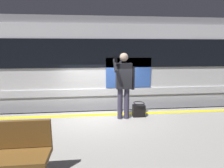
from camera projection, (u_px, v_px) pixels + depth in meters
The scene contains 8 objects.
ground_plane at pixel (102, 145), 5.65m from camera, with size 23.92×23.92×0.00m, color #3D3D3F.
platform at pixel (106, 167), 3.76m from camera, with size 15.95×3.65×1.13m, color gray.
safety_line at pixel (102, 115), 5.13m from camera, with size 15.63×0.16×0.01m, color yellow.
track_rail_near at pixel (101, 126), 6.84m from camera, with size 20.73×0.08×0.16m, color slate.
track_rail_far at pixel (100, 113), 8.24m from camera, with size 20.73×0.08×0.16m, color slate.
train_carriage at pixel (60, 63), 6.91m from camera, with size 13.93×2.80×3.84m.
passenger at pixel (124, 81), 4.68m from camera, with size 0.57×0.55×1.77m.
handbag at pixel (139, 110), 4.98m from camera, with size 0.34×0.31×0.40m.
Camera 1 is at (0.21, 5.16, 3.02)m, focal length 28.59 mm.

